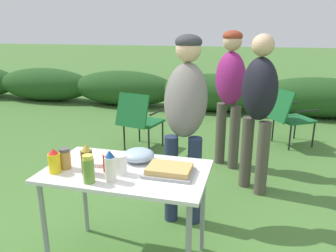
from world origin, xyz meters
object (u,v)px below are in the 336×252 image
at_px(standing_person_in_dark_puffer, 186,108).
at_px(folding_table, 127,180).
at_px(relish_jar, 89,169).
at_px(mixing_bowl, 139,155).
at_px(mayo_bottle, 110,167).
at_px(spice_jar, 65,159).
at_px(beer_bottle, 87,160).
at_px(food_tray, 169,170).
at_px(ketchup_bottle, 108,161).
at_px(camp_chair_green_behind_table, 139,118).
at_px(camp_chair_near_hedge, 288,114).
at_px(paper_cup_stack, 121,164).
at_px(mustard_bottle, 54,161).
at_px(standing_person_in_olive_jacket, 230,86).
at_px(standing_person_in_navy_coat, 259,101).
at_px(plate_stack, 102,159).

bearing_deg(standing_person_in_dark_puffer, folding_table, -112.44).
distance_m(relish_jar, standing_person_in_dark_puffer, 1.07).
distance_m(folding_table, relish_jar, 0.32).
bearing_deg(folding_table, mixing_bowl, 79.09).
bearing_deg(mayo_bottle, spice_jar, 165.59).
bearing_deg(beer_bottle, food_tray, 13.90).
distance_m(folding_table, mixing_bowl, 0.21).
bearing_deg(ketchup_bottle, camp_chair_green_behind_table, 104.75).
bearing_deg(folding_table, mayo_bottle, -98.97).
bearing_deg(camp_chair_near_hedge, ketchup_bottle, -57.80).
xyz_separation_m(standing_person_in_dark_puffer, camp_chair_near_hedge, (1.06, 2.21, -0.54)).
distance_m(paper_cup_stack, mustard_bottle, 0.44).
relative_size(mixing_bowl, standing_person_in_olive_jacket, 0.14).
bearing_deg(folding_table, standing_person_in_dark_puffer, 71.57).
relative_size(ketchup_bottle, camp_chair_near_hedge, 0.18).
relative_size(mixing_bowl, camp_chair_near_hedge, 0.27).
xyz_separation_m(standing_person_in_navy_coat, camp_chair_green_behind_table, (-1.55, 0.81, -0.49)).
bearing_deg(standing_person_in_dark_puffer, mayo_bottle, -110.66).
bearing_deg(folding_table, standing_person_in_navy_coat, 58.80).
distance_m(food_tray, spice_jar, 0.72).
relative_size(folding_table, standing_person_in_olive_jacket, 0.67).
relative_size(food_tray, paper_cup_stack, 2.45).
bearing_deg(food_tray, spice_jar, -172.73).
distance_m(mayo_bottle, standing_person_in_dark_puffer, 0.98).
bearing_deg(spice_jar, paper_cup_stack, 2.21).
relative_size(mayo_bottle, standing_person_in_dark_puffer, 0.13).
relative_size(camp_chair_green_behind_table, camp_chair_near_hedge, 1.00).
xyz_separation_m(folding_table, mixing_bowl, (0.03, 0.17, 0.12)).
height_order(mustard_bottle, ketchup_bottle, mustard_bottle).
relative_size(standing_person_in_olive_jacket, camp_chair_near_hedge, 1.97).
relative_size(mixing_bowl, spice_jar, 1.56).
bearing_deg(mustard_bottle, standing_person_in_navy_coat, 50.55).
distance_m(plate_stack, paper_cup_stack, 0.28).
bearing_deg(mixing_bowl, plate_stack, -165.42).
bearing_deg(standing_person_in_dark_puffer, paper_cup_stack, -111.54).
xyz_separation_m(mustard_bottle, standing_person_in_dark_puffer, (0.69, 0.91, 0.19)).
bearing_deg(mixing_bowl, food_tray, -30.57).
distance_m(paper_cup_stack, standing_person_in_dark_puffer, 0.88).
bearing_deg(ketchup_bottle, paper_cup_stack, -9.79).
bearing_deg(mayo_bottle, mustard_bottle, 177.17).
bearing_deg(camp_chair_near_hedge, plate_stack, -60.79).
bearing_deg(relish_jar, beer_bottle, 122.28).
xyz_separation_m(paper_cup_stack, mayo_bottle, (-0.02, -0.11, 0.03)).
height_order(mayo_bottle, relish_jar, mayo_bottle).
height_order(spice_jar, beer_bottle, beer_bottle).
height_order(beer_bottle, camp_chair_green_behind_table, beer_bottle).
height_order(spice_jar, standing_person_in_dark_puffer, standing_person_in_dark_puffer).
distance_m(folding_table, camp_chair_green_behind_table, 2.33).
xyz_separation_m(plate_stack, spice_jar, (-0.18, -0.18, 0.06)).
xyz_separation_m(paper_cup_stack, camp_chair_green_behind_table, (-0.69, 2.28, -0.34)).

